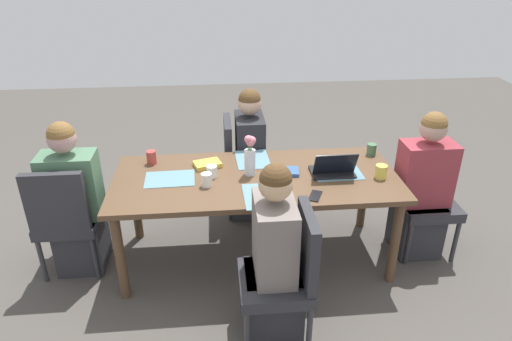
# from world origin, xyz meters

# --- Properties ---
(ground_plane) EXTENTS (10.00, 10.00, 0.00)m
(ground_plane) POSITION_xyz_m (0.00, 0.00, 0.00)
(ground_plane) COLOR #4C4742
(dining_table) EXTENTS (2.11, 0.91, 0.73)m
(dining_table) POSITION_xyz_m (0.00, 0.00, 0.66)
(dining_table) COLOR brown
(dining_table) RESTS_ON ground_plane
(chair_head_left_left_near) EXTENTS (0.44, 0.44, 0.90)m
(chair_head_left_left_near) POSITION_xyz_m (-1.41, -0.04, 0.50)
(chair_head_left_left_near) COLOR #2D2D33
(chair_head_left_left_near) RESTS_ON ground_plane
(person_head_left_left_near) EXTENTS (0.40, 0.36, 1.19)m
(person_head_left_left_near) POSITION_xyz_m (-1.35, 0.04, 0.53)
(person_head_left_left_near) COLOR #2D2D33
(person_head_left_left_near) RESTS_ON ground_plane
(chair_near_left_mid) EXTENTS (0.44, 0.44, 0.90)m
(chair_near_left_mid) POSITION_xyz_m (0.12, -0.81, 0.50)
(chair_near_left_mid) COLOR #2D2D33
(chair_near_left_mid) RESTS_ON ground_plane
(person_near_left_mid) EXTENTS (0.36, 0.40, 1.19)m
(person_near_left_mid) POSITION_xyz_m (0.04, -0.75, 0.53)
(person_near_left_mid) COLOR #2D2D33
(person_near_left_mid) RESTS_ON ground_plane
(chair_far_left_far) EXTENTS (0.44, 0.44, 0.90)m
(chair_far_left_far) POSITION_xyz_m (-0.07, 0.75, 0.50)
(chair_far_left_far) COLOR #2D2D33
(chair_far_left_far) RESTS_ON ground_plane
(person_far_left_far) EXTENTS (0.36, 0.40, 1.19)m
(person_far_left_far) POSITION_xyz_m (0.01, 0.69, 0.53)
(person_far_left_far) COLOR #2D2D33
(person_far_left_far) RESTS_ON ground_plane
(chair_head_right_right_near) EXTENTS (0.44, 0.44, 0.90)m
(chair_head_right_right_near) POSITION_xyz_m (1.36, 0.07, 0.50)
(chair_head_right_right_near) COLOR #2D2D33
(chair_head_right_right_near) RESTS_ON ground_plane
(person_head_right_right_near) EXTENTS (0.40, 0.36, 1.19)m
(person_head_right_right_near) POSITION_xyz_m (1.30, -0.01, 0.53)
(person_head_right_right_near) COLOR #2D2D33
(person_head_right_right_near) RESTS_ON ground_plane
(flower_vase) EXTENTS (0.09, 0.08, 0.32)m
(flower_vase) POSITION_xyz_m (-0.04, 0.04, 0.91)
(flower_vase) COLOR silver
(flower_vase) RESTS_ON dining_table
(placemat_head_left_left_near) EXTENTS (0.37, 0.27, 0.00)m
(placemat_head_left_left_near) POSITION_xyz_m (-0.63, 0.02, 0.73)
(placemat_head_left_left_near) COLOR slate
(placemat_head_left_left_near) RESTS_ON dining_table
(placemat_near_left_mid) EXTENTS (0.27, 0.37, 0.00)m
(placemat_near_left_mid) POSITION_xyz_m (0.02, -0.30, 0.73)
(placemat_near_left_mid) COLOR slate
(placemat_near_left_mid) RESTS_ON dining_table
(placemat_far_left_far) EXTENTS (0.27, 0.37, 0.00)m
(placemat_far_left_far) POSITION_xyz_m (0.00, 0.30, 0.73)
(placemat_far_left_far) COLOR slate
(placemat_far_left_far) RESTS_ON dining_table
(placemat_head_right_right_near) EXTENTS (0.36, 0.27, 0.00)m
(placemat_head_right_right_near) POSITION_xyz_m (0.61, -0.00, 0.73)
(placemat_head_right_right_near) COLOR slate
(placemat_head_right_right_near) RESTS_ON dining_table
(laptop_head_right_right_near) EXTENTS (0.32, 0.22, 0.20)m
(laptop_head_right_right_near) POSITION_xyz_m (0.57, -0.02, 0.77)
(laptop_head_right_right_near) COLOR black
(laptop_head_right_right_near) RESTS_ON dining_table
(coffee_mug_near_left) EXTENTS (0.08, 0.08, 0.10)m
(coffee_mug_near_left) POSITION_xyz_m (0.91, -0.11, 0.78)
(coffee_mug_near_left) COLOR #DBC64C
(coffee_mug_near_left) RESTS_ON dining_table
(coffee_mug_near_right) EXTENTS (0.08, 0.08, 0.09)m
(coffee_mug_near_right) POSITION_xyz_m (0.97, 0.30, 0.78)
(coffee_mug_near_right) COLOR #47704C
(coffee_mug_near_right) RESTS_ON dining_table
(coffee_mug_centre_left) EXTENTS (0.08, 0.08, 0.09)m
(coffee_mug_centre_left) POSITION_xyz_m (-0.32, 0.02, 0.78)
(coffee_mug_centre_left) COLOR white
(coffee_mug_centre_left) RESTS_ON dining_table
(coffee_mug_centre_right) EXTENTS (0.08, 0.08, 0.11)m
(coffee_mug_centre_right) POSITION_xyz_m (-0.79, 0.30, 0.79)
(coffee_mug_centre_right) COLOR #AD3D38
(coffee_mug_centre_right) RESTS_ON dining_table
(coffee_mug_far_left) EXTENTS (0.08, 0.08, 0.10)m
(coffee_mug_far_left) POSITION_xyz_m (-0.36, -0.11, 0.78)
(coffee_mug_far_left) COLOR white
(coffee_mug_far_left) RESTS_ON dining_table
(book_red_cover) EXTENTS (0.22, 0.16, 0.03)m
(book_red_cover) POSITION_xyz_m (0.22, 0.04, 0.75)
(book_red_cover) COLOR #335693
(book_red_cover) RESTS_ON dining_table
(book_blue_cover) EXTENTS (0.23, 0.19, 0.04)m
(book_blue_cover) POSITION_xyz_m (-0.36, 0.21, 0.75)
(book_blue_cover) COLOR gold
(book_blue_cover) RESTS_ON dining_table
(phone_black) EXTENTS (0.13, 0.17, 0.01)m
(phone_black) POSITION_xyz_m (0.38, -0.33, 0.74)
(phone_black) COLOR black
(phone_black) RESTS_ON dining_table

